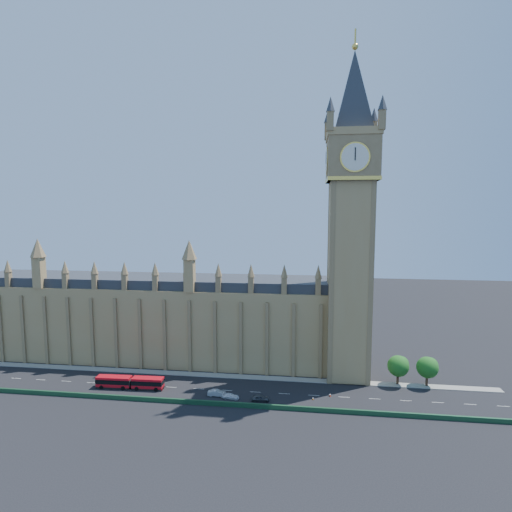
# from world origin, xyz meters

# --- Properties ---
(ground) EXTENTS (400.00, 400.00, 0.00)m
(ground) POSITION_xyz_m (0.00, 0.00, 0.00)
(ground) COLOR black
(ground) RESTS_ON ground
(palace_westminster) EXTENTS (120.00, 20.00, 28.00)m
(palace_westminster) POSITION_xyz_m (-25.00, 22.00, 13.86)
(palace_westminster) COLOR #A2814E
(palace_westminster) RESTS_ON ground
(elizabeth_tower) EXTENTS (20.59, 20.59, 105.00)m
(elizabeth_tower) POSITION_xyz_m (38.00, 13.99, 54.56)
(elizabeth_tower) COLOR #A2814E
(elizabeth_tower) RESTS_ON ground
(bridge_parapet) EXTENTS (160.00, 0.60, 1.20)m
(bridge_parapet) POSITION_xyz_m (0.00, -9.00, 0.60)
(bridge_parapet) COLOR #1E4C2D
(bridge_parapet) RESTS_ON ground
(kerb_north) EXTENTS (160.00, 3.00, 0.16)m
(kerb_north) POSITION_xyz_m (0.00, 9.50, 0.08)
(kerb_north) COLOR gray
(kerb_north) RESTS_ON ground
(tree_east_near) EXTENTS (6.00, 6.00, 8.50)m
(tree_east_near) POSITION_xyz_m (52.22, 10.08, 5.64)
(tree_east_near) COLOR #382619
(tree_east_near) RESTS_ON ground
(tree_east_far) EXTENTS (6.00, 6.00, 8.50)m
(tree_east_far) POSITION_xyz_m (60.22, 10.08, 5.64)
(tree_east_far) COLOR #382619
(tree_east_far) RESTS_ON ground
(red_bus) EXTENTS (19.18, 3.58, 3.25)m
(red_bus) POSITION_xyz_m (-23.36, -2.03, 1.71)
(red_bus) COLOR red
(red_bus) RESTS_ON ground
(car_grey) EXTENTS (4.74, 2.12, 1.58)m
(car_grey) POSITION_xyz_m (13.97, -5.03, 0.79)
(car_grey) COLOR #43474C
(car_grey) RESTS_ON ground
(car_silver) EXTENTS (4.99, 1.83, 1.63)m
(car_silver) POSITION_xyz_m (2.00, -3.60, 0.82)
(car_silver) COLOR #AEB2B6
(car_silver) RESTS_ON ground
(car_white) EXTENTS (4.60, 2.10, 1.31)m
(car_white) POSITION_xyz_m (6.00, -4.72, 0.65)
(car_white) COLOR white
(car_white) RESTS_ON ground
(cone_a) EXTENTS (0.52, 0.52, 0.76)m
(cone_a) POSITION_xyz_m (15.56, -3.68, 0.37)
(cone_a) COLOR black
(cone_a) RESTS_ON ground
(cone_b) EXTENTS (0.47, 0.47, 0.66)m
(cone_b) POSITION_xyz_m (27.71, -2.59, 0.33)
(cone_b) COLOR black
(cone_b) RESTS_ON ground
(cone_c) EXTENTS (0.64, 0.64, 0.78)m
(cone_c) POSITION_xyz_m (32.33, -0.06, 0.39)
(cone_c) COLOR black
(cone_c) RESTS_ON ground
(cone_d) EXTENTS (0.49, 0.49, 0.77)m
(cone_d) POSITION_xyz_m (14.00, -3.99, 0.38)
(cone_d) COLOR black
(cone_d) RESTS_ON ground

